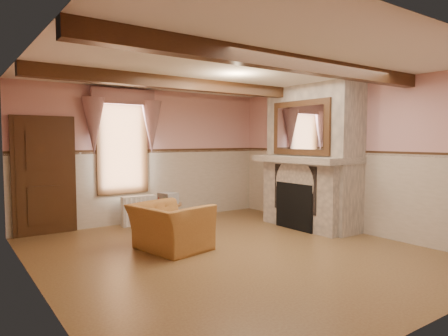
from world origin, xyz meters
TOP-DOWN VIEW (x-y plane):
  - floor at (0.00, 0.00)m, footprint 5.50×6.00m
  - ceiling at (0.00, 0.00)m, footprint 5.50×6.00m
  - wall_back at (0.00, 3.00)m, footprint 5.50×0.02m
  - wall_front at (0.00, -3.00)m, footprint 5.50×0.02m
  - wall_left at (-2.75, 0.00)m, footprint 0.02×6.00m
  - wall_right at (2.75, 0.00)m, footprint 0.02×6.00m
  - wainscot at (0.00, 0.00)m, footprint 5.50×6.00m
  - chair_rail at (0.00, 0.00)m, footprint 5.50×6.00m
  - firebox at (2.00, 0.60)m, footprint 0.20×0.95m
  - armchair at (-0.71, 0.69)m, footprint 1.19×1.30m
  - side_table at (-0.22, 1.76)m, footprint 0.67×0.67m
  - book_stack at (-0.19, 1.78)m, footprint 0.32×0.36m
  - radiator at (-0.38, 2.70)m, footprint 0.71×0.21m
  - bowl at (2.24, 0.46)m, footprint 0.38×0.38m
  - mantel_clock at (2.24, 1.40)m, footprint 0.14×0.24m
  - oil_lamp at (2.24, 0.97)m, footprint 0.11×0.11m
  - candle_red at (2.24, 0.10)m, footprint 0.06×0.06m
  - jar_yellow at (2.24, 0.32)m, footprint 0.06×0.06m
  - fireplace at (2.42, 0.60)m, footprint 0.85×2.00m
  - mantel at (2.24, 0.60)m, footprint 1.05×2.05m
  - overmantel_mirror at (2.06, 0.60)m, footprint 0.06×1.44m
  - door at (-2.10, 2.94)m, footprint 1.10×0.10m
  - window at (-0.60, 2.97)m, footprint 1.06×0.08m
  - window_drapes at (-0.60, 2.88)m, footprint 1.30×0.14m
  - ceiling_beam_front at (0.00, -1.20)m, footprint 5.50×0.18m
  - ceiling_beam_back at (0.00, 1.20)m, footprint 5.50×0.18m

SIDE VIEW (x-z plane):
  - floor at x=0.00m, z-range -0.01..0.01m
  - side_table at x=-0.22m, z-range 0.00..0.55m
  - radiator at x=-0.38m, z-range 0.00..0.60m
  - armchair at x=-0.71m, z-range 0.00..0.73m
  - firebox at x=2.00m, z-range 0.00..0.90m
  - book_stack at x=-0.19m, z-range 0.55..0.75m
  - wainscot at x=0.00m, z-range 0.00..1.50m
  - door at x=-2.10m, z-range 0.00..2.10m
  - mantel at x=2.24m, z-range 1.30..1.42m
  - wall_back at x=0.00m, z-range 0.00..2.80m
  - wall_front at x=0.00m, z-range 0.00..2.80m
  - wall_left at x=-2.75m, z-range 0.00..2.80m
  - wall_right at x=2.75m, z-range 0.00..2.80m
  - fireplace at x=2.42m, z-range 0.00..2.80m
  - bowl at x=2.24m, z-range 1.42..1.51m
  - jar_yellow at x=2.24m, z-range 1.42..1.54m
  - chair_rail at x=0.00m, z-range 1.46..1.54m
  - candle_red at x=2.24m, z-range 1.42..1.58m
  - mantel_clock at x=2.24m, z-range 1.42..1.62m
  - oil_lamp at x=2.24m, z-range 1.42..1.70m
  - window at x=-0.60m, z-range 0.64..2.66m
  - overmantel_mirror at x=2.06m, z-range 1.45..2.49m
  - window_drapes at x=-0.60m, z-range 1.55..2.95m
  - ceiling_beam_front at x=0.00m, z-range 2.60..2.80m
  - ceiling_beam_back at x=0.00m, z-range 2.60..2.80m
  - ceiling at x=0.00m, z-range 2.79..2.80m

